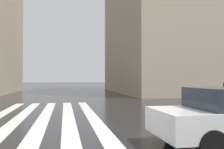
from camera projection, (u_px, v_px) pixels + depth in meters
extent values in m
plane|color=black|center=(123.00, 141.00, 6.27)|extent=(220.00, 220.00, 0.00)
cube|color=silver|center=(93.00, 117.00, 10.13)|extent=(13.00, 0.50, 0.01)
cube|color=silver|center=(69.00, 118.00, 9.94)|extent=(13.00, 0.50, 0.01)
cube|color=silver|center=(43.00, 119.00, 9.75)|extent=(13.00, 0.50, 0.01)
cube|color=silver|center=(17.00, 120.00, 9.55)|extent=(13.00, 0.50, 0.01)
cube|color=tan|center=(213.00, 17.00, 30.90)|extent=(18.09, 25.19, 19.22)
cylinder|color=black|center=(212.00, 145.00, 4.75)|extent=(0.20, 0.62, 0.62)
cylinder|color=black|center=(175.00, 128.00, 6.37)|extent=(0.20, 0.62, 0.62)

